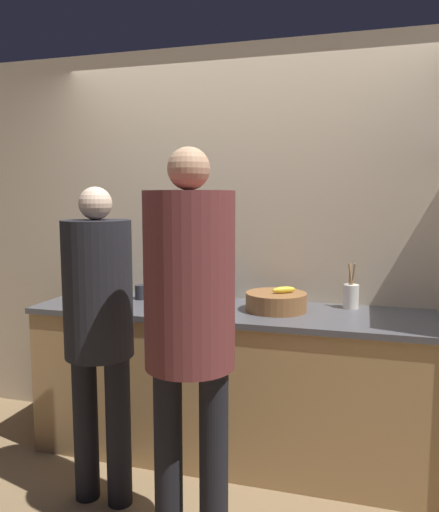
# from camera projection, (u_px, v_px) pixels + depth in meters

# --- Properties ---
(ground_plane) EXTENTS (14.00, 14.00, 0.00)m
(ground_plane) POSITION_uv_depth(u_px,v_px,m) (212.00, 486.00, 2.81)
(ground_plane) COLOR #8C704C
(wall_back) EXTENTS (5.20, 0.06, 2.60)m
(wall_back) POSITION_uv_depth(u_px,v_px,m) (243.00, 244.00, 3.35)
(wall_back) COLOR #C6B293
(wall_back) RESTS_ON ground_plane
(counter) EXTENTS (2.43, 0.71, 0.94)m
(counter) POSITION_uv_depth(u_px,v_px,m) (230.00, 381.00, 3.12)
(counter) COLOR tan
(counter) RESTS_ON ground_plane
(person_left) EXTENTS (0.35, 0.35, 1.67)m
(person_left) POSITION_uv_depth(u_px,v_px,m) (99.00, 318.00, 2.56)
(person_left) COLOR black
(person_left) RESTS_ON ground_plane
(person_center) EXTENTS (0.39, 0.39, 1.83)m
(person_center) POSITION_uv_depth(u_px,v_px,m) (190.00, 312.00, 2.17)
(person_center) COLOR black
(person_center) RESTS_ON ground_plane
(fruit_bowl) EXTENTS (0.37, 0.37, 0.15)m
(fruit_bowl) POSITION_uv_depth(u_px,v_px,m) (276.00, 301.00, 3.00)
(fruit_bowl) COLOR brown
(fruit_bowl) RESTS_ON counter
(utensil_crock) EXTENTS (0.09, 0.09, 0.28)m
(utensil_crock) POSITION_uv_depth(u_px,v_px,m) (351.00, 295.00, 3.06)
(utensil_crock) COLOR silver
(utensil_crock) RESTS_ON counter
(bottle_dark) EXTENTS (0.07, 0.07, 0.20)m
(bottle_dark) POSITION_uv_depth(u_px,v_px,m) (179.00, 297.00, 3.02)
(bottle_dark) COLOR #333338
(bottle_dark) RESTS_ON counter
(cup_black) EXTENTS (0.09, 0.09, 0.10)m
(cup_black) POSITION_uv_depth(u_px,v_px,m) (141.00, 292.00, 3.33)
(cup_black) COLOR #28282D
(cup_black) RESTS_ON counter
(cup_blue) EXTENTS (0.07, 0.07, 0.10)m
(cup_blue) POSITION_uv_depth(u_px,v_px,m) (229.00, 292.00, 3.31)
(cup_blue) COLOR #335184
(cup_blue) RESTS_ON counter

